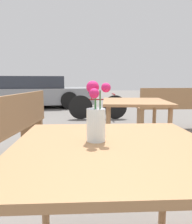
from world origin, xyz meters
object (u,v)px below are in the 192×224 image
Objects in this scene: parked_car at (29,92)px; table_back at (135,110)px; table_front at (113,163)px; flower_vase at (96,120)px; bicycle at (98,107)px; bench_middle at (177,107)px; bench_near at (10,129)px.

table_back is at bearing -66.38° from parked_car.
flower_vase reaches higher than table_front.
flower_vase is 4.59m from bicycle.
flower_vase is 0.18× the size of bench_middle.
bench_middle is 1.05× the size of bicycle.
bicycle is at bearing 85.46° from table_front.
parked_car is (-1.87, 7.29, -0.26)m from flower_vase.
bench_near is 0.38× the size of parked_car.
bench_near is 3.28m from bench_middle.
bicycle is at bearing 93.41° from table_back.
table_front is 7.61m from parked_car.
bench_middle is 0.33× the size of parked_car.
bench_near reaches higher than table_back.
parked_car reaches higher than table_back.
bicycle is (-1.48, 1.35, -0.14)m from bench_middle.
bicycle is 0.32× the size of parked_car.
table_back is (1.46, 0.18, 0.17)m from bench_near.
bench_middle is 2.06m from table_back.
parked_car is at bearing 113.62° from table_back.
bench_near is 1.48m from table_back.
bench_middle is 1.62× the size of table_back.
bench_near is at bearing 120.68° from flower_vase.
bench_middle is (2.75, 1.78, -0.01)m from bench_near.
flower_vase reaches higher than bicycle.
bench_middle is (1.92, 3.19, -0.36)m from flower_vase.
bicycle is (1.28, 3.13, -0.15)m from bench_near.
flower_vase is at bearing -95.55° from bicycle.
parked_car is (-2.49, 5.70, -0.09)m from table_back.
parked_car is (-2.32, 2.75, 0.23)m from bicycle.
bench_near is at bearing -172.80° from table_back.
bench_middle reaches higher than table_back.
table_front is 1.75m from bench_near.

